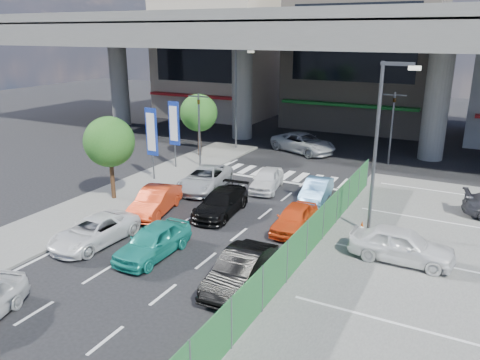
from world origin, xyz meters
The scene contains 27 objects.
ground centered at (0.00, 0.00, 0.00)m, with size 120.00×120.00×0.00m, color black.
parking_lot centered at (11.00, 2.00, 0.03)m, with size 12.00×28.00×0.06m, color #575754.
sidewalk_left centered at (-7.00, 4.00, 0.06)m, with size 4.00×30.00×0.12m, color #575754.
fence_run centered at (5.30, 1.00, 0.90)m, with size 0.16×22.00×1.80m, color #21622E, non-canonical shape.
expressway centered at (0.00, 22.00, 8.76)m, with size 64.00×14.00×10.75m.
building_west centered at (-16.00, 31.97, 6.49)m, with size 12.00×10.90×13.00m.
building_center centered at (0.00, 32.97, 7.49)m, with size 14.00×10.90×15.00m.
traffic_light_left centered at (-6.20, 12.00, 3.94)m, with size 1.60×1.24×5.20m.
traffic_light_right centered at (5.50, 19.00, 3.94)m, with size 1.60×1.24×5.20m.
street_lamp_right centered at (7.17, 6.00, 4.77)m, with size 1.65×0.22×8.00m.
street_lamp_left centered at (-6.33, 18.00, 4.77)m, with size 1.65×0.22×8.00m.
signboard_near centered at (-7.20, 7.99, 3.06)m, with size 0.80×0.14×4.70m.
signboard_far centered at (-7.60, 10.99, 3.06)m, with size 0.80×0.14×4.70m.
tree_near centered at (-7.00, 4.00, 3.39)m, with size 2.80×2.80×4.80m.
tree_far centered at (-7.80, 14.50, 3.39)m, with size 2.80×2.80×4.80m.
sedan_white_mid_left centered at (-3.75, -0.88, 0.61)m, with size 2.02×4.39×1.22m, color white.
taxi_teal_mid centered at (-0.63, -0.63, 0.69)m, with size 1.63×4.05×1.38m, color teal.
hatch_black_mid_right centered at (3.84, -1.17, 0.69)m, with size 1.46×4.19×1.38m, color black.
taxi_orange_left centered at (-3.59, 3.40, 0.69)m, with size 1.46×4.19×1.38m, color red.
sedan_black_mid centered at (-0.46, 4.90, 0.64)m, with size 1.79×4.41×1.28m, color black.
taxi_orange_right centered at (3.74, 4.70, 0.63)m, with size 1.48×3.69×1.26m, color #EF4B17.
wagon_silver_front_left centered at (-3.35, 8.01, 0.68)m, with size 2.25×4.89×1.36m, color #AFB3B7.
sedan_white_front_mid centered at (0.01, 9.70, 0.65)m, with size 1.53×3.79×1.29m, color white.
kei_truck_front_right centered at (3.31, 9.24, 0.61)m, with size 1.30×3.71×1.22m, color #5A91C5.
crossing_wagon_silver centered at (-1.24, 19.52, 0.76)m, with size 2.51×5.44×1.51m, color #B8BCC1.
parked_sedan_white centered at (8.84, 3.67, 0.78)m, with size 1.71×4.24×1.45m, color white.
traffic_cone centered at (6.78, 5.54, 0.41)m, with size 0.36×0.36×0.70m, color #CD480B.
Camera 1 is at (11.03, -15.05, 9.18)m, focal length 35.00 mm.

